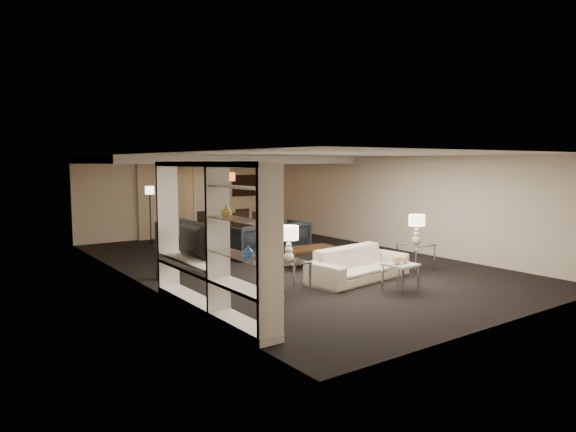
{
  "coord_description": "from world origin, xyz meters",
  "views": [
    {
      "loc": [
        -6.83,
        -9.59,
        2.34
      ],
      "look_at": [
        0.0,
        0.0,
        1.1
      ],
      "focal_mm": 32.0,
      "sensor_mm": 36.0,
      "label": 1
    }
  ],
  "objects_px": {
    "side_table_right": "(416,257)",
    "floor_lamp": "(150,217)",
    "floor_speaker": "(159,251)",
    "sofa": "(358,264)",
    "chair_fm": "(221,226)",
    "chair_fl": "(202,228)",
    "chair_fr": "(239,225)",
    "chair_nm": "(244,231)",
    "armchair_left": "(247,241)",
    "coffee_table": "(309,257)",
    "side_table_left": "(289,277)",
    "table_lamp_left": "(289,244)",
    "television": "(188,239)",
    "armchair_right": "(287,237)",
    "vase_blue": "(248,251)",
    "marble_table": "(400,278)",
    "chair_nr": "(263,230)",
    "pendant_light": "(226,177)",
    "chair_nl": "(224,233)",
    "vase_amber": "(226,211)",
    "table_lamp_right": "(417,229)",
    "dining_table": "(232,235)"
  },
  "relations": [
    {
      "from": "side_table_right",
      "to": "floor_lamp",
      "type": "height_order",
      "value": "floor_lamp"
    },
    {
      "from": "side_table_right",
      "to": "floor_speaker",
      "type": "distance_m",
      "value": 5.44
    },
    {
      "from": "sofa",
      "to": "chair_fm",
      "type": "distance_m",
      "value": 5.71
    },
    {
      "from": "chair_fl",
      "to": "chair_fr",
      "type": "relative_size",
      "value": 1.0
    },
    {
      "from": "chair_nm",
      "to": "armchair_left",
      "type": "bearing_deg",
      "value": -120.94
    },
    {
      "from": "coffee_table",
      "to": "side_table_left",
      "type": "distance_m",
      "value": 2.34
    },
    {
      "from": "table_lamp_left",
      "to": "floor_lamp",
      "type": "distance_m",
      "value": 6.36
    },
    {
      "from": "side_table_left",
      "to": "floor_lamp",
      "type": "bearing_deg",
      "value": 91.53
    },
    {
      "from": "coffee_table",
      "to": "side_table_right",
      "type": "height_order",
      "value": "side_table_right"
    },
    {
      "from": "chair_fl",
      "to": "armchair_left",
      "type": "bearing_deg",
      "value": 91.45
    },
    {
      "from": "television",
      "to": "chair_fm",
      "type": "xyz_separation_m",
      "value": [
        3.37,
        5.18,
        -0.56
      ]
    },
    {
      "from": "television",
      "to": "chair_nm",
      "type": "height_order",
      "value": "television"
    },
    {
      "from": "armchair_right",
      "to": "vase_blue",
      "type": "height_order",
      "value": "vase_blue"
    },
    {
      "from": "armchair_left",
      "to": "television",
      "type": "relative_size",
      "value": 0.87
    },
    {
      "from": "table_lamp_left",
      "to": "chair_fr",
      "type": "relative_size",
      "value": 0.64
    },
    {
      "from": "marble_table",
      "to": "chair_fr",
      "type": "height_order",
      "value": "chair_fr"
    },
    {
      "from": "chair_nr",
      "to": "chair_fm",
      "type": "height_order",
      "value": "same"
    },
    {
      "from": "chair_nm",
      "to": "coffee_table",
      "type": "bearing_deg",
      "value": -93.08
    },
    {
      "from": "side_table_right",
      "to": "sofa",
      "type": "bearing_deg",
      "value": 180.0
    },
    {
      "from": "pendant_light",
      "to": "armchair_right",
      "type": "relative_size",
      "value": 0.57
    },
    {
      "from": "table_lamp_left",
      "to": "chair_fl",
      "type": "bearing_deg",
      "value": 79.36
    },
    {
      "from": "floor_speaker",
      "to": "chair_fr",
      "type": "height_order",
      "value": "floor_speaker"
    },
    {
      "from": "floor_speaker",
      "to": "chair_fl",
      "type": "height_order",
      "value": "floor_speaker"
    },
    {
      "from": "coffee_table",
      "to": "armchair_right",
      "type": "bearing_deg",
      "value": 70.56
    },
    {
      "from": "floor_speaker",
      "to": "television",
      "type": "bearing_deg",
      "value": -74.06
    },
    {
      "from": "chair_nr",
      "to": "floor_lamp",
      "type": "distance_m",
      "value": 3.14
    },
    {
      "from": "table_lamp_left",
      "to": "chair_fl",
      "type": "relative_size",
      "value": 0.64
    },
    {
      "from": "chair_nl",
      "to": "floor_lamp",
      "type": "xyz_separation_m",
      "value": [
        -1.24,
        1.95,
        0.35
      ]
    },
    {
      "from": "floor_speaker",
      "to": "chair_fm",
      "type": "xyz_separation_m",
      "value": [
        3.18,
        3.36,
        -0.09
      ]
    },
    {
      "from": "armchair_left",
      "to": "television",
      "type": "distance_m",
      "value": 3.98
    },
    {
      "from": "pendant_light",
      "to": "chair_fr",
      "type": "bearing_deg",
      "value": -6.5
    },
    {
      "from": "armchair_right",
      "to": "vase_amber",
      "type": "relative_size",
      "value": 5.49
    },
    {
      "from": "vase_amber",
      "to": "side_table_right",
      "type": "bearing_deg",
      "value": 9.61
    },
    {
      "from": "side_table_left",
      "to": "table_lamp_right",
      "type": "relative_size",
      "value": 0.97
    },
    {
      "from": "floor_speaker",
      "to": "table_lamp_right",
      "type": "bearing_deg",
      "value": -3.7
    },
    {
      "from": "marble_table",
      "to": "chair_fl",
      "type": "relative_size",
      "value": 0.52
    },
    {
      "from": "marble_table",
      "to": "chair_nm",
      "type": "distance_m",
      "value": 5.51
    },
    {
      "from": "table_lamp_left",
      "to": "chair_fm",
      "type": "xyz_separation_m",
      "value": [
        1.67,
        5.71,
        -0.4
      ]
    },
    {
      "from": "table_lamp_left",
      "to": "vase_blue",
      "type": "bearing_deg",
      "value": -139.69
    },
    {
      "from": "marble_table",
      "to": "dining_table",
      "type": "height_order",
      "value": "dining_table"
    },
    {
      "from": "marble_table",
      "to": "chair_fr",
      "type": "relative_size",
      "value": 0.52
    },
    {
      "from": "floor_speaker",
      "to": "chair_fm",
      "type": "distance_m",
      "value": 4.62
    },
    {
      "from": "dining_table",
      "to": "chair_nl",
      "type": "height_order",
      "value": "chair_nl"
    },
    {
      "from": "chair_nm",
      "to": "floor_lamp",
      "type": "height_order",
      "value": "floor_lamp"
    },
    {
      "from": "sofa",
      "to": "chair_nr",
      "type": "xyz_separation_m",
      "value": [
        0.57,
        4.41,
        0.17
      ]
    },
    {
      "from": "pendant_light",
      "to": "dining_table",
      "type": "height_order",
      "value": "pendant_light"
    },
    {
      "from": "side_table_right",
      "to": "table_lamp_left",
      "type": "xyz_separation_m",
      "value": [
        -3.4,
        0.0,
        0.61
      ]
    },
    {
      "from": "pendant_light",
      "to": "armchair_right",
      "type": "height_order",
      "value": "pendant_light"
    },
    {
      "from": "side_table_left",
      "to": "chair_fr",
      "type": "relative_size",
      "value": 0.62
    },
    {
      "from": "side_table_right",
      "to": "chair_nr",
      "type": "bearing_deg",
      "value": 104.34
    }
  ]
}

